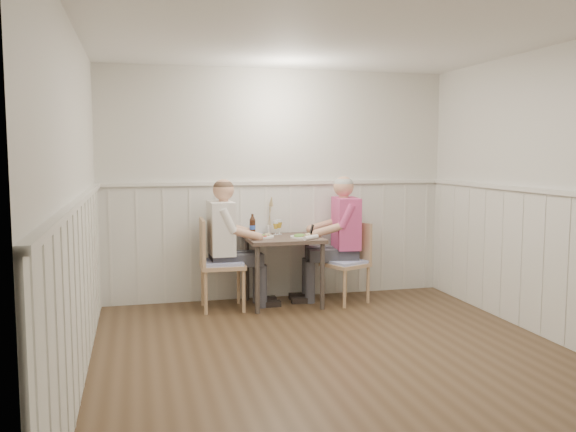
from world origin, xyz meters
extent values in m
plane|color=#49341F|center=(0.00, 0.00, 0.00)|extent=(4.50, 4.50, 0.00)
cube|color=silver|center=(0.00, 2.25, 1.30)|extent=(4.00, 0.04, 2.60)
cube|color=silver|center=(0.00, -2.25, 1.30)|extent=(4.00, 0.04, 2.60)
cube|color=silver|center=(-2.00, 0.00, 1.30)|extent=(0.04, 4.50, 2.60)
cube|color=silver|center=(2.00, 0.00, 1.30)|extent=(0.04, 4.50, 2.60)
cube|color=white|center=(0.00, 0.00, 2.59)|extent=(4.00, 4.50, 0.02)
cube|color=silver|center=(0.00, 2.23, 0.65)|extent=(3.98, 0.03, 1.30)
cube|color=silver|center=(-1.99, 0.00, 0.65)|extent=(0.03, 4.48, 1.30)
cube|color=silver|center=(1.99, 0.00, 0.65)|extent=(0.03, 4.48, 1.30)
cube|color=silver|center=(0.00, 2.22, 1.32)|extent=(3.98, 0.06, 0.04)
cube|color=silver|center=(-1.97, 0.00, 1.32)|extent=(0.06, 4.48, 0.04)
cube|color=silver|center=(1.97, 0.00, 1.32)|extent=(0.06, 4.48, 0.04)
cube|color=#49382F|center=(-0.03, 1.84, 0.73)|extent=(0.80, 0.70, 0.04)
cylinder|color=#3F3833|center=(-0.38, 1.54, 0.35)|extent=(0.05, 0.05, 0.71)
cylinder|color=#3F3833|center=(-0.38, 2.14, 0.35)|extent=(0.05, 0.05, 0.71)
cylinder|color=#3F3833|center=(0.32, 1.54, 0.35)|extent=(0.05, 0.05, 0.71)
cylinder|color=#3F3833|center=(0.32, 2.14, 0.35)|extent=(0.05, 0.05, 0.71)
cube|color=tan|center=(0.66, 1.77, 0.43)|extent=(0.55, 0.55, 0.04)
cube|color=#5362C2|center=(0.66, 1.77, 0.46)|extent=(0.50, 0.50, 0.03)
cube|color=tan|center=(0.83, 1.85, 0.67)|extent=(0.20, 0.39, 0.44)
cylinder|color=tan|center=(0.90, 1.68, 0.20)|extent=(0.04, 0.04, 0.41)
cylinder|color=tan|center=(0.57, 1.54, 0.20)|extent=(0.04, 0.04, 0.41)
cylinder|color=tan|center=(0.75, 2.01, 0.20)|extent=(0.04, 0.04, 0.41)
cylinder|color=tan|center=(0.42, 1.86, 0.20)|extent=(0.04, 0.04, 0.41)
cube|color=tan|center=(-0.70, 1.82, 0.47)|extent=(0.47, 0.47, 0.04)
cube|color=#5362C2|center=(-0.70, 1.82, 0.51)|extent=(0.43, 0.43, 0.03)
cube|color=tan|center=(-0.91, 1.82, 0.73)|extent=(0.05, 0.46, 0.48)
cylinder|color=tan|center=(-0.89, 2.02, 0.22)|extent=(0.04, 0.04, 0.45)
cylinder|color=tan|center=(-0.50, 2.01, 0.22)|extent=(0.04, 0.04, 0.45)
cylinder|color=tan|center=(-0.91, 1.63, 0.22)|extent=(0.04, 0.04, 0.45)
cylinder|color=tan|center=(-0.51, 1.61, 0.22)|extent=(0.04, 0.04, 0.45)
cube|color=#3F3F47|center=(0.69, 1.90, 0.23)|extent=(0.50, 0.46, 0.47)
cube|color=#3F3F47|center=(0.48, 1.92, 0.53)|extent=(0.48, 0.42, 0.13)
cube|color=#DB488D|center=(0.69, 1.90, 0.88)|extent=(0.30, 0.48, 0.57)
sphere|color=tan|center=(0.69, 1.90, 1.29)|extent=(0.23, 0.23, 0.23)
sphere|color=#A5A5A0|center=(0.69, 1.90, 1.32)|extent=(0.22, 0.22, 0.22)
cube|color=black|center=(0.32, 1.94, 0.88)|extent=(0.02, 0.07, 0.13)
cube|color=#3F3F47|center=(-0.69, 1.87, 0.23)|extent=(0.46, 0.42, 0.46)
cube|color=#3F3F47|center=(-0.48, 1.88, 0.52)|extent=(0.44, 0.38, 0.13)
cube|color=white|center=(-0.69, 1.87, 0.87)|extent=(0.26, 0.46, 0.56)
sphere|color=tan|center=(-0.69, 1.87, 1.27)|extent=(0.23, 0.23, 0.23)
sphere|color=#4C3828|center=(-0.69, 1.87, 1.30)|extent=(0.22, 0.22, 0.22)
cylinder|color=white|center=(0.16, 1.74, 0.76)|extent=(0.26, 0.26, 0.02)
ellipsoid|color=#3F722D|center=(0.12, 1.71, 0.79)|extent=(0.13, 0.11, 0.05)
sphere|color=tan|center=(0.21, 1.75, 0.79)|extent=(0.04, 0.04, 0.04)
cube|color=#8F544A|center=(0.18, 1.80, 0.77)|extent=(0.08, 0.05, 0.01)
cylinder|color=white|center=(0.23, 1.80, 0.78)|extent=(0.05, 0.05, 0.03)
cylinder|color=white|center=(-0.26, 1.86, 0.76)|extent=(0.26, 0.26, 0.02)
ellipsoid|color=#3F722D|center=(-0.30, 1.83, 0.79)|extent=(0.13, 0.11, 0.05)
sphere|color=tan|center=(-0.20, 1.87, 0.78)|extent=(0.03, 0.03, 0.03)
cylinder|color=silver|center=(-0.03, 2.05, 0.75)|extent=(0.06, 0.06, 0.01)
cylinder|color=silver|center=(-0.03, 2.05, 0.79)|extent=(0.01, 0.01, 0.08)
cone|color=gold|center=(-0.03, 2.05, 0.86)|extent=(0.07, 0.07, 0.07)
cylinder|color=silver|center=(-0.03, 2.05, 0.90)|extent=(0.07, 0.07, 0.03)
cylinder|color=silver|center=(-0.07, 2.03, 0.75)|extent=(0.05, 0.05, 0.01)
cylinder|color=silver|center=(-0.07, 2.03, 0.79)|extent=(0.01, 0.01, 0.07)
cone|color=gold|center=(-0.07, 2.03, 0.85)|extent=(0.06, 0.06, 0.06)
cylinder|color=silver|center=(-0.07, 2.03, 0.89)|extent=(0.06, 0.06, 0.03)
cylinder|color=black|center=(-0.33, 2.04, 0.84)|extent=(0.07, 0.07, 0.17)
cone|color=black|center=(-0.33, 2.04, 0.94)|extent=(0.07, 0.07, 0.04)
cylinder|color=black|center=(-0.33, 2.04, 0.97)|extent=(0.03, 0.03, 0.03)
cylinder|color=#294BA9|center=(-0.33, 2.04, 0.84)|extent=(0.07, 0.07, 0.05)
cylinder|color=white|center=(0.20, 1.58, 0.77)|extent=(0.20, 0.15, 0.05)
cylinder|color=silver|center=(-0.13, 2.15, 0.80)|extent=(0.05, 0.05, 0.09)
cylinder|color=tan|center=(-0.13, 2.15, 0.95)|extent=(0.03, 0.03, 0.29)
cone|color=tan|center=(-0.13, 2.15, 1.14)|extent=(0.04, 0.04, 0.10)
cube|color=#5362C2|center=(-0.35, 2.09, 0.75)|extent=(0.30, 0.25, 0.01)
camera|label=1|loc=(-1.57, -4.53, 1.67)|focal=38.00mm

